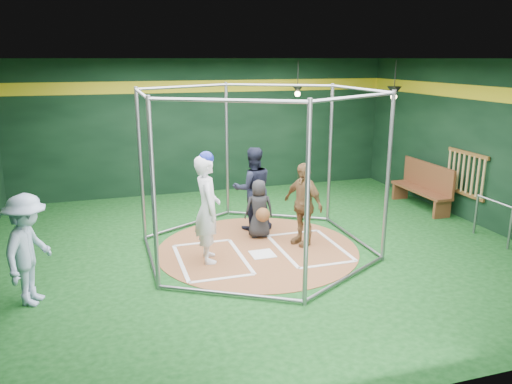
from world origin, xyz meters
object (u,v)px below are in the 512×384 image
object	(u,v)px
visitor_leopard	(303,204)
umpire	(253,189)
batter_figure	(207,208)
dugout_bench	(424,185)

from	to	relation	value
visitor_leopard	umpire	bearing A→B (deg)	-174.34
batter_figure	dugout_bench	size ratio (longest dim) A/B	1.05
visitor_leopard	dugout_bench	distance (m)	3.99
batter_figure	umpire	bearing A→B (deg)	48.25
umpire	dugout_bench	bearing A→B (deg)	-173.53
umpire	visitor_leopard	bearing A→B (deg)	122.51
visitor_leopard	dugout_bench	xyz separation A→B (m)	(3.73, 1.42, -0.25)
dugout_bench	batter_figure	bearing A→B (deg)	-163.47
batter_figure	umpire	world-z (taller)	batter_figure
visitor_leopard	umpire	size ratio (longest dim) A/B	0.92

